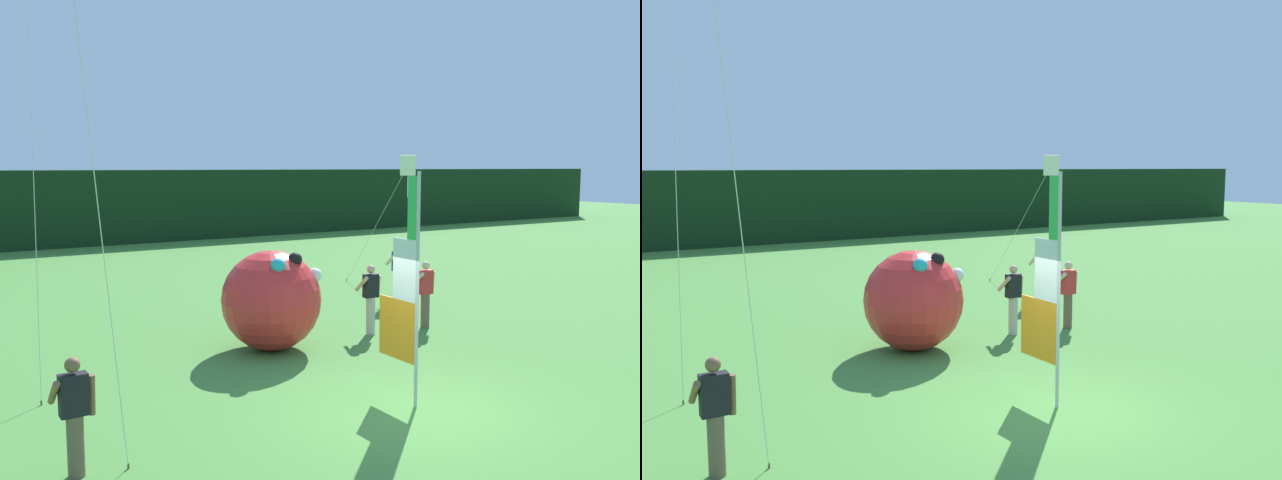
{
  "view_description": "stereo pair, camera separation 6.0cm",
  "coord_description": "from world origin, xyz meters",
  "views": [
    {
      "loc": [
        -6.98,
        -8.26,
        4.05
      ],
      "look_at": [
        0.07,
        2.82,
        2.59
      ],
      "focal_mm": 37.19,
      "sensor_mm": 36.0,
      "label": 1
    },
    {
      "loc": [
        -6.93,
        -8.29,
        4.05
      ],
      "look_at": [
        0.07,
        2.82,
        2.59
      ],
      "focal_mm": 37.19,
      "sensor_mm": 36.0,
      "label": 2
    }
  ],
  "objects": [
    {
      "name": "kite_white_diamond_1",
      "position": [
        7.39,
        9.01,
        3.86
      ],
      "size": [
        1.47,
        2.17,
        4.42
      ],
      "color": "brown",
      "rests_on": "ground"
    },
    {
      "name": "person_near_banner",
      "position": [
        -5.22,
        0.46,
        0.85
      ],
      "size": [
        0.55,
        0.48,
        1.61
      ],
      "color": "brown",
      "rests_on": "ground"
    },
    {
      "name": "ground_plane",
      "position": [
        0.0,
        0.0,
        0.0
      ],
      "size": [
        120.0,
        120.0,
        0.0
      ],
      "primitive_type": "plane",
      "color": "#478438"
    },
    {
      "name": "person_far_right",
      "position": [
        5.53,
        7.03,
        0.93
      ],
      "size": [
        0.55,
        0.48,
        1.74
      ],
      "color": "#2D334C",
      "rests_on": "ground"
    },
    {
      "name": "person_mid_field",
      "position": [
        4.04,
        4.12,
        0.9
      ],
      "size": [
        0.55,
        0.48,
        1.69
      ],
      "color": "brown",
      "rests_on": "ground"
    },
    {
      "name": "distant_treeline",
      "position": [
        0.0,
        27.18,
        1.93
      ],
      "size": [
        80.0,
        2.4,
        3.85
      ],
      "primitive_type": "cube",
      "color": "black",
      "rests_on": "ground"
    },
    {
      "name": "inflatable_balloon",
      "position": [
        -0.18,
        4.42,
        1.12
      ],
      "size": [
        2.22,
        2.22,
        2.22
      ],
      "color": "red",
      "rests_on": "ground"
    },
    {
      "name": "person_far_left",
      "position": [
        2.48,
        4.33,
        0.91
      ],
      "size": [
        0.55,
        0.48,
        1.7
      ],
      "color": "#B7B2A3",
      "rests_on": "ground"
    },
    {
      "name": "banner_flag",
      "position": [
        0.18,
        0.29,
        1.9
      ],
      "size": [
        0.06,
        1.03,
        3.97
      ],
      "color": "#B7B7BC",
      "rests_on": "ground"
    }
  ]
}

